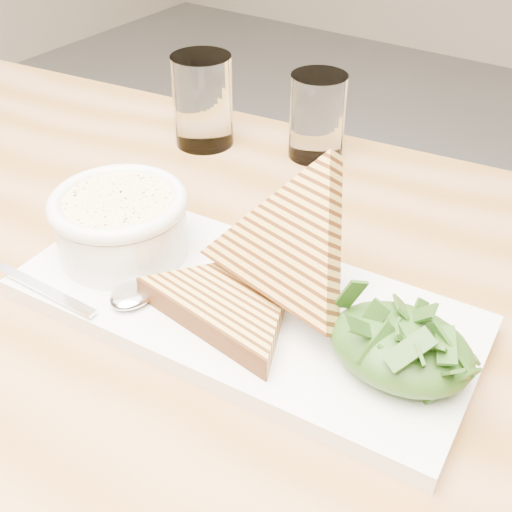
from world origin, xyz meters
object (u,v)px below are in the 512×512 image
Objects in this scene: platter at (243,306)px; glass_near at (203,101)px; table_top at (134,285)px; glass_far at (317,116)px; soup_bowl at (122,230)px.

platter is 3.53× the size of glass_near.
table_top is 10.63× the size of glass_far.
table_top is at bearing -176.43° from platter.
table_top is at bearing -95.26° from glass_far.
glass_near reaches higher than soup_bowl.
glass_near is (-0.23, 0.24, 0.05)m from platter.
glass_near is at bearing 113.15° from table_top.
platter is 0.34m from glass_near.
platter is at bearing 3.57° from table_top.
soup_bowl is 0.30m from glass_far.
soup_bowl is (-0.13, -0.01, 0.03)m from platter.
platter is 0.14m from soup_bowl.
glass_far reaches higher than platter.
table_top is 0.13m from platter.
glass_far is (-0.10, 0.29, 0.04)m from platter.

